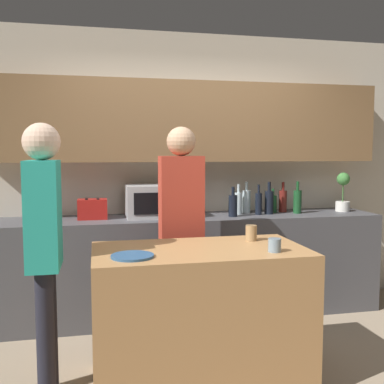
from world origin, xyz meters
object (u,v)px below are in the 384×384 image
(potted_plant, at_px, (343,192))
(toaster, at_px, (92,209))
(bottle_0, at_px, (233,205))
(cup_0, at_px, (251,233))
(plate_on_island, at_px, (132,256))
(microwave, at_px, (154,201))
(person_center, at_px, (181,215))
(bottle_5, at_px, (273,203))
(bottle_3, at_px, (259,203))
(person_left, at_px, (44,236))
(bottle_1, at_px, (238,203))
(cup_1, at_px, (275,245))
(bottle_6, at_px, (283,201))
(bottle_4, at_px, (269,202))
(bottle_2, at_px, (246,201))
(bottle_7, at_px, (297,201))

(potted_plant, bearing_deg, toaster, 180.00)
(bottle_0, bearing_deg, potted_plant, 5.76)
(toaster, relative_size, cup_0, 2.35)
(potted_plant, xyz_separation_m, plate_on_island, (-2.24, -1.43, -0.22))
(microwave, height_order, person_center, person_center)
(bottle_5, relative_size, cup_0, 2.17)
(bottle_3, bearing_deg, potted_plant, 3.09)
(plate_on_island, bearing_deg, microwave, 77.42)
(potted_plant, xyz_separation_m, bottle_5, (-0.73, 0.06, -0.11))
(toaster, relative_size, plate_on_island, 1.00)
(person_left, distance_m, person_center, 1.15)
(bottle_1, relative_size, bottle_3, 1.00)
(bottle_0, bearing_deg, cup_1, -96.15)
(bottle_1, relative_size, bottle_6, 0.97)
(toaster, xyz_separation_m, bottle_5, (1.76, 0.06, 0.00))
(bottle_0, height_order, plate_on_island, bottle_0)
(person_left, bearing_deg, bottle_4, 122.97)
(person_left, bearing_deg, bottle_6, 122.70)
(bottle_0, xyz_separation_m, cup_1, (-0.15, -1.36, -0.09))
(bottle_6, relative_size, cup_0, 2.73)
(bottle_1, bearing_deg, bottle_4, -9.70)
(cup_0, xyz_separation_m, person_left, (-1.39, -0.16, 0.06))
(bottle_4, height_order, bottle_6, bottle_4)
(bottle_2, bearing_deg, potted_plant, -4.96)
(bottle_6, bearing_deg, bottle_3, -157.33)
(microwave, distance_m, bottle_1, 0.82)
(cup_1, distance_m, person_left, 1.44)
(person_center, bearing_deg, cup_0, 132.12)
(microwave, distance_m, potted_plant, 1.92)
(bottle_2, xyz_separation_m, cup_0, (-0.37, -1.19, -0.09))
(bottle_3, height_order, plate_on_island, bottle_3)
(bottle_4, bearing_deg, cup_0, -117.69)
(bottle_0, xyz_separation_m, bottle_3, (0.28, 0.07, 0.00))
(potted_plant, height_order, bottle_4, potted_plant)
(bottle_6, relative_size, plate_on_island, 1.16)
(potted_plant, height_order, plate_on_island, potted_plant)
(bottle_6, bearing_deg, bottle_4, -150.81)
(bottle_0, bearing_deg, bottle_2, 45.72)
(toaster, xyz_separation_m, cup_0, (1.11, -1.10, -0.06))
(bottle_5, xyz_separation_m, plate_on_island, (-1.51, -1.50, -0.11))
(bottle_0, xyz_separation_m, bottle_2, (0.20, 0.21, 0.01))
(bottle_6, relative_size, cup_1, 3.51)
(bottle_6, bearing_deg, microwave, -176.52)
(bottle_0, bearing_deg, bottle_6, 18.79)
(bottle_6, distance_m, bottle_7, 0.16)
(bottle_6, bearing_deg, person_center, -148.37)
(bottle_2, xyz_separation_m, cup_1, (-0.35, -1.56, -0.10))
(toaster, height_order, bottle_3, bottle_3)
(bottle_3, bearing_deg, bottle_6, 22.67)
(microwave, relative_size, potted_plant, 1.32)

